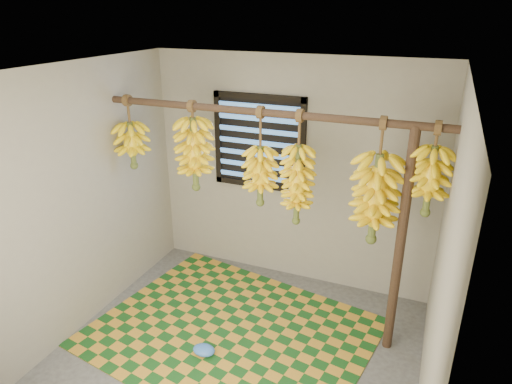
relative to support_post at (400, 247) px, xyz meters
The scene contains 16 objects.
floor 1.71m from the support_post, 149.74° to the right, with size 3.00×3.00×0.01m, color #484848.
ceiling 1.98m from the support_post, 149.74° to the right, with size 3.00×3.00×0.01m, color silver.
wall_back 1.46m from the support_post, 146.14° to the left, with size 3.00×0.01×2.40m, color gray.
wall_left 2.80m from the support_post, 165.49° to the right, with size 0.01×3.00×2.40m, color gray.
wall_right 0.79m from the support_post, 66.46° to the right, with size 0.01×3.00×2.40m, color gray.
window 1.80m from the support_post, 153.40° to the left, with size 1.00×0.04×1.00m.
hanging_pole 1.56m from the support_post, behind, with size 0.06×0.06×3.00m, color #432E1F.
support_post is the anchor object (origin of this frame).
woven_mat 1.72m from the support_post, 164.60° to the right, with size 2.41×1.93×0.01m, color #164C19.
plastic_bag 1.88m from the support_post, 153.42° to the right, with size 0.20×0.15×0.08m, color #3B76DC.
banana_bunch_a 2.61m from the support_post, behind, with size 0.32×0.32×0.71m.
banana_bunch_b 1.95m from the support_post, behind, with size 0.35×0.35×0.83m.
banana_bunch_c 1.30m from the support_post, behind, with size 0.29×0.29×0.88m.
banana_bunch_d 0.97m from the support_post, behind, with size 0.29×0.29×1.00m.
banana_bunch_e 0.45m from the support_post, behind, with size 0.37×0.37×1.05m.
banana_bunch_f 0.61m from the support_post, ahead, with size 0.29×0.29×0.74m.
Camera 1 is at (1.36, -2.75, 2.80)m, focal length 32.00 mm.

